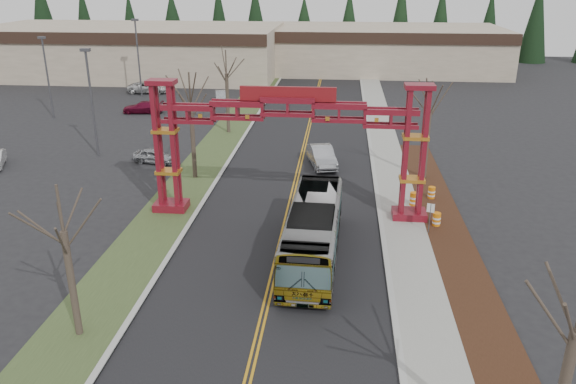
# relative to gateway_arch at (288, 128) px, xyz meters

# --- Properties ---
(road) EXTENTS (12.00, 110.00, 0.02)m
(road) POSITION_rel_gateway_arch_xyz_m (-0.00, 7.00, -5.97)
(road) COLOR black
(road) RESTS_ON ground
(lane_line_left) EXTENTS (0.12, 100.00, 0.01)m
(lane_line_left) POSITION_rel_gateway_arch_xyz_m (-0.12, 7.00, -5.96)
(lane_line_left) COLOR #BF8516
(lane_line_left) RESTS_ON road
(lane_line_right) EXTENTS (0.12, 100.00, 0.01)m
(lane_line_right) POSITION_rel_gateway_arch_xyz_m (0.12, 7.00, -5.96)
(lane_line_right) COLOR #BF8516
(lane_line_right) RESTS_ON road
(curb_right) EXTENTS (0.30, 110.00, 0.15)m
(curb_right) POSITION_rel_gateway_arch_xyz_m (6.15, 7.00, -5.91)
(curb_right) COLOR #ACADA7
(curb_right) RESTS_ON ground
(sidewalk_right) EXTENTS (2.60, 110.00, 0.14)m
(sidewalk_right) POSITION_rel_gateway_arch_xyz_m (7.60, 7.00, -5.91)
(sidewalk_right) COLOR gray
(sidewalk_right) RESTS_ON ground
(landscape_strip) EXTENTS (2.60, 50.00, 0.12)m
(landscape_strip) POSITION_rel_gateway_arch_xyz_m (10.20, -8.00, -5.92)
(landscape_strip) COLOR black
(landscape_strip) RESTS_ON ground
(grass_median) EXTENTS (4.00, 110.00, 0.08)m
(grass_median) POSITION_rel_gateway_arch_xyz_m (-8.00, 7.00, -5.94)
(grass_median) COLOR #374A25
(grass_median) RESTS_ON ground
(curb_left) EXTENTS (0.30, 110.00, 0.15)m
(curb_left) POSITION_rel_gateway_arch_xyz_m (-6.15, 7.00, -5.91)
(curb_left) COLOR #ACADA7
(curb_left) RESTS_ON ground
(gateway_arch) EXTENTS (18.20, 1.60, 8.90)m
(gateway_arch) POSITION_rel_gateway_arch_xyz_m (0.00, 0.00, 0.00)
(gateway_arch) COLOR #5F0C16
(gateway_arch) RESTS_ON ground
(retail_building_west) EXTENTS (46.00, 22.30, 7.50)m
(retail_building_west) POSITION_rel_gateway_arch_xyz_m (-30.00, 53.96, -2.22)
(retail_building_west) COLOR gray
(retail_building_west) RESTS_ON ground
(retail_building_east) EXTENTS (38.00, 20.30, 7.00)m
(retail_building_east) POSITION_rel_gateway_arch_xyz_m (10.00, 61.95, -2.47)
(retail_building_east) COLOR gray
(retail_building_east) RESTS_ON ground
(conifer_treeline) EXTENTS (116.10, 5.60, 13.00)m
(conifer_treeline) POSITION_rel_gateway_arch_xyz_m (0.25, 74.00, 0.50)
(conifer_treeline) COLOR black
(conifer_treeline) RESTS_ON ground
(transit_bus) EXTENTS (3.11, 11.75, 3.25)m
(transit_bus) POSITION_rel_gateway_arch_xyz_m (2.00, -5.91, -4.36)
(transit_bus) COLOR #A4A6AC
(transit_bus) RESTS_ON ground
(silver_sedan) EXTENTS (2.89, 5.33, 1.67)m
(silver_sedan) POSITION_rel_gateway_arch_xyz_m (1.85, 10.51, -5.15)
(silver_sedan) COLOR #A5A8AD
(silver_sedan) RESTS_ON ground
(parked_car_near_a) EXTENTS (3.92, 2.22, 1.26)m
(parked_car_near_a) POSITION_rel_gateway_arch_xyz_m (-12.37, 9.88, -5.35)
(parked_car_near_a) COLOR #9C9EA3
(parked_car_near_a) RESTS_ON ground
(parked_car_mid_a) EXTENTS (4.77, 2.23, 1.35)m
(parked_car_mid_a) POSITION_rel_gateway_arch_xyz_m (-19.57, 27.78, -5.31)
(parked_car_mid_a) COLOR maroon
(parked_car_mid_a) RESTS_ON ground
(parked_car_far_a) EXTENTS (2.54, 4.64, 1.45)m
(parked_car_far_a) POSITION_rel_gateway_arch_xyz_m (-11.62, 34.28, -5.26)
(parked_car_far_a) COLOR #93969A
(parked_car_far_a) RESTS_ON ground
(parked_car_far_b) EXTENTS (5.66, 2.85, 1.53)m
(parked_car_far_b) POSITION_rel_gateway_arch_xyz_m (-22.75, 39.26, -5.22)
(parked_car_far_b) COLOR silver
(parked_car_far_b) RESTS_ON ground
(bare_tree_median_near) EXTENTS (3.17, 3.17, 7.18)m
(bare_tree_median_near) POSITION_rel_gateway_arch_xyz_m (-8.00, -14.29, -0.92)
(bare_tree_median_near) COLOR #382D26
(bare_tree_median_near) RESTS_ON ground
(bare_tree_median_mid) EXTENTS (3.44, 3.44, 8.32)m
(bare_tree_median_mid) POSITION_rel_gateway_arch_xyz_m (-8.00, 6.50, 0.03)
(bare_tree_median_mid) COLOR #382D26
(bare_tree_median_mid) RESTS_ON ground
(bare_tree_median_far) EXTENTS (3.46, 3.46, 8.25)m
(bare_tree_median_far) POSITION_rel_gateway_arch_xyz_m (-8.00, 20.14, -0.05)
(bare_tree_median_far) COLOR #382D26
(bare_tree_median_far) RESTS_ON ground
(bare_tree_right_near) EXTENTS (3.35, 3.35, 8.05)m
(bare_tree_right_near) POSITION_rel_gateway_arch_xyz_m (10.00, -20.68, -0.18)
(bare_tree_right_near) COLOR #382D26
(bare_tree_right_near) RESTS_ON ground
(bare_tree_right_far) EXTENTS (3.35, 3.35, 7.69)m
(bare_tree_right_far) POSITION_rel_gateway_arch_xyz_m (10.00, 8.10, -0.54)
(bare_tree_right_far) COLOR #382D26
(bare_tree_right_far) RESTS_ON ground
(light_pole_near) EXTENTS (0.81, 0.40, 9.31)m
(light_pole_near) POSITION_rel_gateway_arch_xyz_m (-18.07, 11.49, -0.60)
(light_pole_near) COLOR #3F3F44
(light_pole_near) RESTS_ON ground
(light_pole_mid) EXTENTS (0.77, 0.38, 8.87)m
(light_pole_mid) POSITION_rel_gateway_arch_xyz_m (-28.78, 24.47, -0.85)
(light_pole_mid) COLOR #3F3F44
(light_pole_mid) RESTS_ON ground
(light_pole_far) EXTENTS (0.85, 0.43, 9.83)m
(light_pole_far) POSITION_rel_gateway_arch_xyz_m (-22.92, 36.93, -0.30)
(light_pole_far) COLOR #3F3F44
(light_pole_far) RESTS_ON ground
(street_sign) EXTENTS (0.45, 0.18, 2.04)m
(street_sign) POSITION_rel_gateway_arch_xyz_m (8.97, -2.23, -4.51)
(street_sign) COLOR #3F3F44
(street_sign) RESTS_ON ground
(barrel_south) EXTENTS (0.53, 0.53, 0.97)m
(barrel_south) POSITION_rel_gateway_arch_xyz_m (9.60, -1.08, -5.50)
(barrel_south) COLOR orange
(barrel_south) RESTS_ON ground
(barrel_mid) EXTENTS (0.57, 0.57, 1.05)m
(barrel_mid) POSITION_rel_gateway_arch_xyz_m (8.53, 2.16, -5.46)
(barrel_mid) COLOR orange
(barrel_mid) RESTS_ON ground
(barrel_north) EXTENTS (0.52, 0.52, 0.96)m
(barrel_north) POSITION_rel_gateway_arch_xyz_m (9.95, 3.64, -5.50)
(barrel_north) COLOR orange
(barrel_north) RESTS_ON ground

